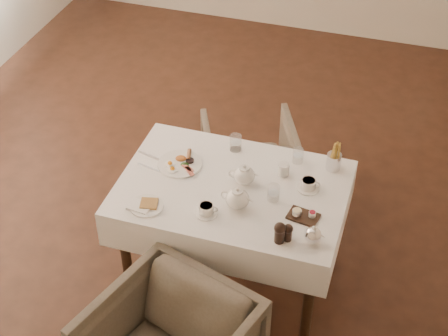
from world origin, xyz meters
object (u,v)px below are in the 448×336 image
(table, at_px, (232,202))
(armchair_far, at_px, (249,162))
(teapot_centre, at_px, (244,174))
(breakfast_plate, at_px, (180,163))

(table, height_order, armchair_far, table)
(table, distance_m, teapot_centre, 0.20)
(armchair_far, xyz_separation_m, breakfast_plate, (-0.23, -0.70, 0.47))
(armchair_far, xyz_separation_m, teapot_centre, (0.17, -0.75, 0.53))
(table, bearing_deg, teapot_centre, 41.63)
(armchair_far, bearing_deg, breakfast_plate, 47.37)
(breakfast_plate, distance_m, teapot_centre, 0.41)
(table, relative_size, armchair_far, 2.01)
(table, relative_size, breakfast_plate, 4.92)
(armchair_far, bearing_deg, table, 73.90)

